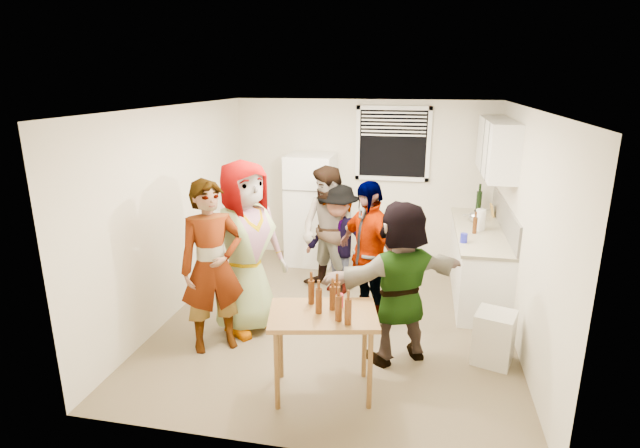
% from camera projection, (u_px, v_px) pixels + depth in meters
% --- Properties ---
extents(room, '(4.00, 4.50, 2.50)m').
position_uv_depth(room, '(338.00, 319.00, 6.05)').
color(room, silver).
rests_on(room, ground).
extents(window, '(1.12, 0.10, 1.06)m').
position_uv_depth(window, '(393.00, 144.00, 7.52)').
color(window, white).
rests_on(window, room).
extents(refrigerator, '(0.70, 0.70, 1.70)m').
position_uv_depth(refrigerator, '(311.00, 209.00, 7.72)').
color(refrigerator, white).
rests_on(refrigerator, ground).
extents(counter_lower, '(0.60, 2.20, 0.86)m').
position_uv_depth(counter_lower, '(477.00, 262.00, 6.68)').
color(counter_lower, white).
rests_on(counter_lower, ground).
extents(countertop, '(0.64, 2.22, 0.04)m').
position_uv_depth(countertop, '(480.00, 230.00, 6.55)').
color(countertop, beige).
rests_on(countertop, counter_lower).
extents(backsplash, '(0.03, 2.20, 0.36)m').
position_uv_depth(backsplash, '(505.00, 217.00, 6.44)').
color(backsplash, '#ABA69D').
rests_on(backsplash, countertop).
extents(upper_cabinets, '(0.34, 1.60, 0.70)m').
position_uv_depth(upper_cabinets, '(497.00, 147.00, 6.41)').
color(upper_cabinets, white).
rests_on(upper_cabinets, room).
extents(kettle, '(0.23, 0.19, 0.19)m').
position_uv_depth(kettle, '(474.00, 222.00, 6.86)').
color(kettle, silver).
rests_on(kettle, countertop).
extents(paper_towel, '(0.13, 0.13, 0.28)m').
position_uv_depth(paper_towel, '(479.00, 230.00, 6.50)').
color(paper_towel, white).
rests_on(paper_towel, countertop).
extents(wine_bottle, '(0.08, 0.08, 0.31)m').
position_uv_depth(wine_bottle, '(478.00, 212.00, 7.38)').
color(wine_bottle, black).
rests_on(wine_bottle, countertop).
extents(beer_bottle_counter, '(0.06, 0.06, 0.21)m').
position_uv_depth(beer_bottle_counter, '(474.00, 233.00, 6.36)').
color(beer_bottle_counter, '#47230C').
rests_on(beer_bottle_counter, countertop).
extents(blue_cup, '(0.09, 0.09, 0.11)m').
position_uv_depth(blue_cup, '(463.00, 242.00, 6.01)').
color(blue_cup, '#2225BF').
rests_on(blue_cup, countertop).
extents(picture_frame, '(0.02, 0.20, 0.17)m').
position_uv_depth(picture_frame, '(492.00, 210.00, 7.14)').
color(picture_frame, gold).
rests_on(picture_frame, countertop).
extents(trash_bin, '(0.46, 0.46, 0.54)m').
position_uv_depth(trash_bin, '(494.00, 339.00, 5.07)').
color(trash_bin, beige).
rests_on(trash_bin, ground).
extents(serving_table, '(1.07, 0.82, 0.81)m').
position_uv_depth(serving_table, '(323.00, 391.00, 4.65)').
color(serving_table, brown).
rests_on(serving_table, ground).
extents(beer_bottle_table, '(0.06, 0.06, 0.22)m').
position_uv_depth(beer_bottle_table, '(333.00, 309.00, 4.48)').
color(beer_bottle_table, '#47230C').
rests_on(beer_bottle_table, serving_table).
extents(red_cup, '(0.09, 0.09, 0.12)m').
position_uv_depth(red_cup, '(338.00, 307.00, 4.54)').
color(red_cup, '#A70B1A').
rests_on(red_cup, serving_table).
extents(guest_grey, '(2.16, 1.95, 0.63)m').
position_uv_depth(guest_grey, '(249.00, 327.00, 5.84)').
color(guest_grey, gray).
rests_on(guest_grey, ground).
extents(guest_stripe, '(1.60, 1.90, 0.44)m').
position_uv_depth(guest_stripe, '(217.00, 346.00, 5.43)').
color(guest_stripe, '#141933').
rests_on(guest_stripe, ground).
extents(guest_back_left, '(1.61, 1.90, 0.65)m').
position_uv_depth(guest_back_left, '(328.00, 291.00, 6.83)').
color(guest_back_left, brown).
rests_on(guest_back_left, ground).
extents(guest_back_right, '(1.43, 1.73, 0.55)m').
position_uv_depth(guest_back_right, '(338.00, 291.00, 6.85)').
color(guest_back_right, '#3E3F44').
rests_on(guest_back_right, ground).
extents(guest_black, '(1.95, 1.93, 0.42)m').
position_uv_depth(guest_black, '(366.00, 323.00, 5.94)').
color(guest_black, black).
rests_on(guest_black, ground).
extents(guest_orange, '(2.22, 2.26, 0.50)m').
position_uv_depth(guest_orange, '(397.00, 357.00, 5.21)').
color(guest_orange, '#F39C55').
rests_on(guest_orange, ground).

